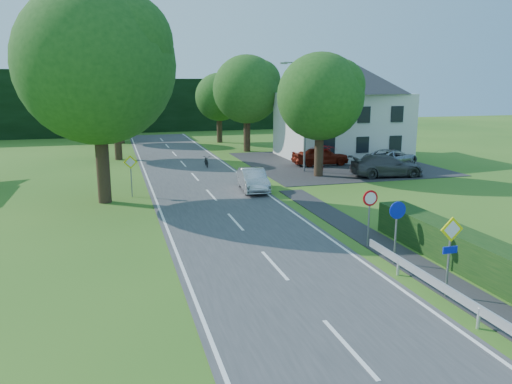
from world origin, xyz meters
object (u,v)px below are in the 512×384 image
object	(u,v)px
streetlight	(304,111)
motorcycle	(206,161)
parked_car_grey	(387,166)
moving_car	(253,180)
parked_car_silver_b	(391,158)
parasol	(323,158)
parked_car_red	(320,155)
parked_car_silver_a	(317,149)

from	to	relation	value
streetlight	motorcycle	size ratio (longest dim) A/B	4.74
motorcycle	parked_car_grey	xyz separation A→B (m)	(11.46, -7.61, 0.30)
moving_car	parked_car_silver_b	xyz separation A→B (m)	(12.72, 5.39, 0.03)
parked_car_grey	parasol	bearing A→B (deg)	51.04
parked_car_red	parasol	size ratio (longest dim) A/B	2.06
parked_car_silver_a	motorcycle	bearing A→B (deg)	104.69
streetlight	moving_car	bearing A→B (deg)	-134.37
moving_car	parasol	size ratio (longest dim) A/B	1.87
motorcycle	parked_car_silver_a	size ratio (longest dim) A/B	0.35
parked_car_red	parasol	xyz separation A→B (m)	(-0.85, -2.52, 0.22)
parasol	motorcycle	bearing A→B (deg)	152.31
streetlight	parked_car_silver_b	distance (m)	8.24
motorcycle	parked_car_grey	size ratio (longest dim) A/B	0.33
parked_car_silver_a	parked_car_grey	bearing A→B (deg)	-168.01
parked_car_silver_a	parked_car_silver_b	size ratio (longest dim) A/B	0.94
motorcycle	parked_car_red	bearing A→B (deg)	-7.23
parked_car_silver_a	streetlight	bearing A→B (deg)	152.66
parasol	parked_car_red	bearing A→B (deg)	71.40
moving_car	parked_car_silver_a	bearing A→B (deg)	56.93
moving_car	parked_car_silver_a	distance (m)	14.61
parked_car_red	parasol	distance (m)	2.66
parked_car_grey	parasol	size ratio (longest dim) A/B	2.34
moving_car	parked_car_red	bearing A→B (deg)	50.40
parked_car_silver_a	parasol	distance (m)	6.47
parked_car_silver_b	parked_car_grey	bearing A→B (deg)	117.87
streetlight	parked_car_red	xyz separation A→B (m)	(2.44, 2.39, -3.65)
streetlight	parasol	size ratio (longest dim) A/B	3.64
parked_car_grey	parked_car_silver_b	bearing A→B (deg)	-28.94
streetlight	parked_car_silver_b	xyz separation A→B (m)	(7.35, -0.09, -3.71)
parked_car_red	parked_car_grey	world-z (taller)	parked_car_red
streetlight	motorcycle	bearing A→B (deg)	147.63
parked_car_red	motorcycle	bearing A→B (deg)	79.52
moving_car	parked_car_red	distance (m)	11.08
streetlight	moving_car	distance (m)	8.53
parked_car_silver_b	motorcycle	bearing A→B (deg)	45.89
motorcycle	parked_car_silver_b	size ratio (longest dim) A/B	0.33
parked_car_silver_a	parasol	bearing A→B (deg)	165.42
streetlight	parasol	bearing A→B (deg)	-4.68
streetlight	parked_car_silver_b	world-z (taller)	streetlight
parked_car_silver_a	parked_car_silver_b	xyz separation A→B (m)	(3.68, -6.08, -0.08)
streetlight	parked_car_grey	xyz separation A→B (m)	(4.98, -3.50, -3.68)
moving_car	parked_car_silver_b	world-z (taller)	parked_car_silver_b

